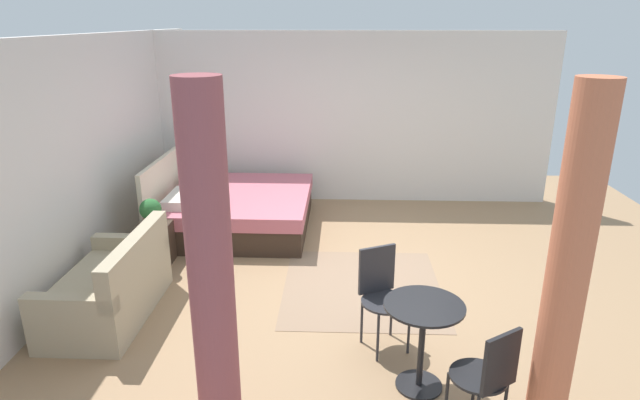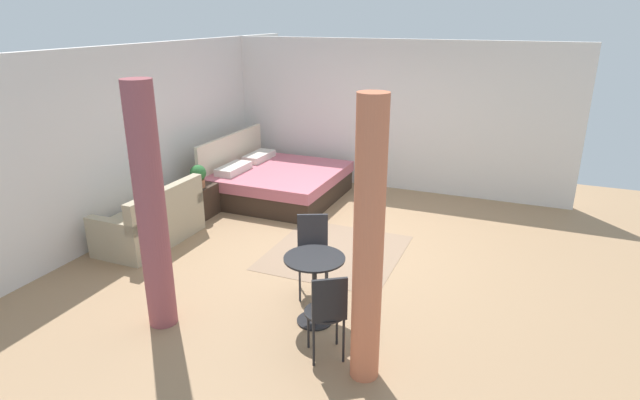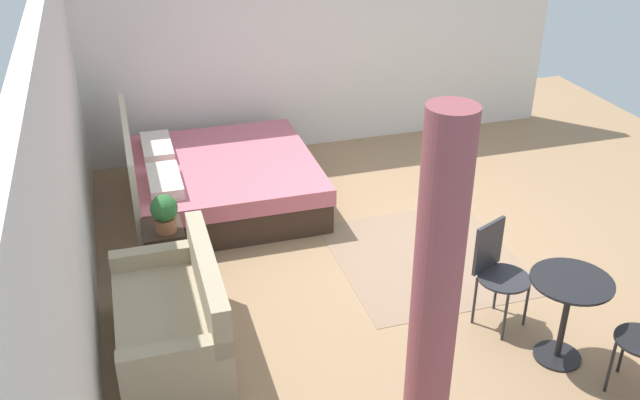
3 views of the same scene
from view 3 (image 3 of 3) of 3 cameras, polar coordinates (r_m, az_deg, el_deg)
ground_plane at (r=7.25m, az=7.13°, el=-3.65°), size 8.58×9.19×0.02m
wall_back at (r=6.12m, az=-19.72°, el=2.74°), size 8.58×0.12×2.65m
wall_right at (r=9.12m, az=0.56°, el=12.47°), size 0.12×6.19×2.65m
area_rug at (r=7.05m, az=8.48°, el=-4.58°), size 1.82×1.71×0.01m
bed at (r=7.90m, az=-8.20°, el=1.55°), size 2.06×2.00×1.05m
couch at (r=5.81m, az=-11.63°, el=-9.49°), size 1.48×0.82×0.84m
nightstand at (r=6.80m, az=-12.39°, el=-3.89°), size 0.50×0.37×0.50m
potted_plant at (r=6.49m, az=-12.43°, el=-0.95°), size 0.25×0.25×0.36m
balcony_table at (r=5.80m, az=19.29°, el=-7.95°), size 0.62×0.62×0.74m
cafe_chair_near_couch at (r=6.04m, az=14.00°, el=-5.11°), size 0.58×0.58×0.91m
curtain_right at (r=4.28m, az=9.22°, el=-8.40°), size 0.29×0.29×2.51m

